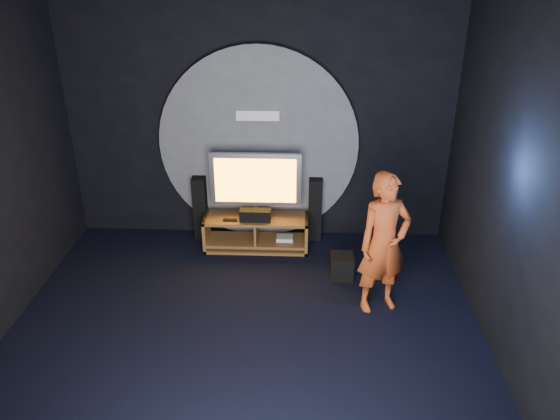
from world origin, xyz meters
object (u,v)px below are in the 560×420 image
object	(u,v)px
subwoofer	(342,266)
media_console	(257,234)
tv	(256,182)
tower_speaker_right	(315,209)
tower_speaker_left	(200,208)
player	(384,244)

from	to	relation	value
subwoofer	media_console	bearing A→B (deg)	147.90
media_console	subwoofer	size ratio (longest dim) A/B	4.56
media_console	subwoofer	bearing A→B (deg)	-32.10
tv	tower_speaker_right	distance (m)	0.95
tower_speaker_left	player	distance (m)	2.76
tower_speaker_right	subwoofer	size ratio (longest dim) A/B	2.95
tv	player	distance (m)	2.00
tower_speaker_left	tv	bearing A→B (deg)	-14.93
subwoofer	player	xyz separation A→B (m)	(0.38, -0.58, 0.65)
media_console	tower_speaker_right	world-z (taller)	tower_speaker_right
tower_speaker_left	tower_speaker_right	bearing A→B (deg)	0.92
media_console	player	xyz separation A→B (m)	(1.47, -1.27, 0.61)
tower_speaker_right	subwoofer	world-z (taller)	tower_speaker_right
tv	tower_speaker_right	bearing A→B (deg)	16.62
subwoofer	player	distance (m)	0.95
player	tower_speaker_left	bearing A→B (deg)	125.43
tower_speaker_left	subwoofer	size ratio (longest dim) A/B	2.95
tower_speaker_left	subwoofer	bearing A→B (deg)	-27.06
tower_speaker_left	subwoofer	world-z (taller)	tower_speaker_left
tower_speaker_right	tower_speaker_left	bearing A→B (deg)	-179.08
tower_speaker_right	player	bearing A→B (deg)	-66.04
subwoofer	player	bearing A→B (deg)	-57.02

